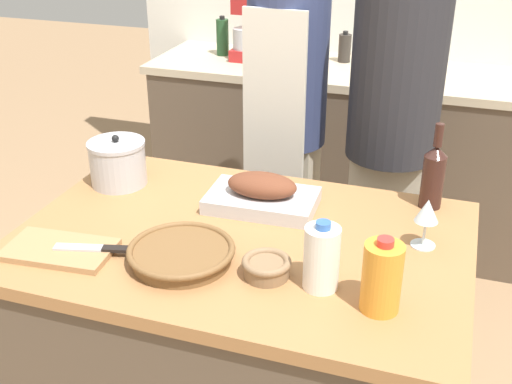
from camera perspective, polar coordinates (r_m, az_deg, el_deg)
The scene contains 17 objects.
kitchen_island at distance 2.10m, azimuth -1.16°, elevation -14.12°, with size 1.29×0.87×0.87m.
back_counter at distance 3.48m, azimuth 8.05°, elevation 3.50°, with size 2.08×0.60×0.92m.
roasting_pan at distance 1.99m, azimuth 0.59°, elevation -0.24°, with size 0.34×0.22×0.11m.
wicker_basket at distance 1.73m, azimuth -6.65°, elevation -5.44°, with size 0.29×0.29×0.05m.
cutting_board at distance 1.85m, azimuth -17.06°, elevation -4.93°, with size 0.31×0.19×0.02m.
stock_pot at distance 2.18m, azimuth -12.18°, elevation 2.56°, with size 0.19×0.19×0.17m.
mixing_bowl at distance 1.66m, azimuth 0.94°, elevation -6.64°, with size 0.13×0.13×0.05m.
juice_jug at distance 1.54m, azimuth 11.12°, elevation -7.44°, with size 0.09×0.09×0.19m.
milk_jug at distance 1.60m, azimuth 5.85°, elevation -5.81°, with size 0.09×0.09×0.19m.
wine_bottle_green at distance 2.04m, azimuth 15.49°, elevation 1.48°, with size 0.07×0.07×0.27m.
wine_glass_left at distance 1.81m, azimuth 14.96°, elevation -1.81°, with size 0.07×0.07×0.14m.
knife_chef at distance 1.81m, azimuth -14.03°, elevation -4.86°, with size 0.22×0.08×0.01m.
stand_mixer at distance 3.42m, azimuth -0.59°, elevation 13.86°, with size 0.18×0.14×0.33m.
condiment_bottle_tall at distance 3.54m, azimuth -2.99°, elevation 13.59°, with size 0.07×0.07×0.21m.
condiment_bottle_short at distance 3.44m, azimuth 7.89°, elevation 12.57°, with size 0.07×0.07×0.16m.
person_cook_aproned at distance 2.65m, azimuth 2.71°, elevation 7.08°, with size 0.32×0.33×1.66m.
person_cook_guest at distance 2.54m, azimuth 12.03°, elevation 5.80°, with size 0.35×0.35×1.68m.
Camera 1 is at (0.55, -1.50, 1.80)m, focal length 45.00 mm.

